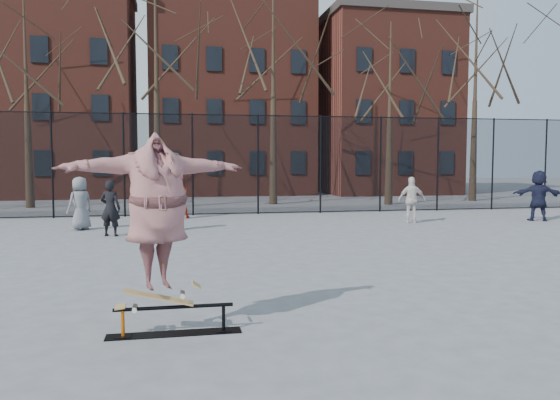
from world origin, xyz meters
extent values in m
plane|color=slate|center=(0.00, 0.00, 0.00)|extent=(100.00, 100.00, 0.00)
cube|color=black|center=(-2.15, -1.79, 0.01)|extent=(1.69, 0.26, 0.01)
cylinder|color=#D5590C|center=(-2.77, -1.79, 0.17)|extent=(0.04, 0.04, 0.35)
cylinder|color=black|center=(-1.52, -1.79, 0.17)|extent=(0.04, 0.04, 0.35)
cylinder|color=black|center=(-2.15, -1.79, 0.35)|extent=(1.49, 0.05, 0.05)
imported|color=#643990|center=(-2.33, -1.79, 1.46)|extent=(2.48, 1.36, 1.95)
imported|color=slate|center=(-2.52, 8.29, 0.84)|extent=(0.83, 0.56, 1.67)
imported|color=black|center=(-3.93, 7.55, 0.81)|extent=(0.67, 0.54, 1.62)
imported|color=#AC240F|center=(-1.95, 12.00, 0.80)|extent=(0.87, 0.72, 1.61)
imported|color=silver|center=(5.97, 8.93, 0.80)|extent=(1.01, 0.59, 1.61)
imported|color=#1A1C34|center=(10.73, 8.71, 0.91)|extent=(1.76, 1.21, 1.82)
imported|color=slate|center=(-5.02, 9.17, 0.84)|extent=(0.97, 0.93, 1.67)
cylinder|color=black|center=(-6.60, 13.00, 2.00)|extent=(0.07, 0.07, 4.00)
cylinder|color=black|center=(-4.00, 13.00, 2.00)|extent=(0.07, 0.07, 4.00)
cylinder|color=black|center=(-1.40, 13.00, 2.00)|extent=(0.07, 0.07, 4.00)
cylinder|color=black|center=(1.20, 13.00, 2.00)|extent=(0.07, 0.07, 4.00)
cylinder|color=black|center=(3.80, 13.00, 2.00)|extent=(0.07, 0.07, 4.00)
cylinder|color=black|center=(6.40, 13.00, 2.00)|extent=(0.07, 0.07, 4.00)
cylinder|color=black|center=(9.00, 13.00, 2.00)|extent=(0.07, 0.07, 4.00)
cylinder|color=black|center=(11.60, 13.00, 2.00)|extent=(0.07, 0.07, 4.00)
cylinder|color=black|center=(14.20, 13.00, 2.00)|extent=(0.07, 0.07, 4.00)
cube|color=black|center=(0.00, 13.00, 2.00)|extent=(34.00, 0.01, 4.00)
cylinder|color=black|center=(0.00, 13.00, 3.96)|extent=(34.00, 0.04, 0.04)
cone|color=black|center=(-8.50, 17.80, 2.31)|extent=(0.40, 0.40, 4.62)
cone|color=black|center=(-3.00, 16.50, 2.31)|extent=(0.40, 0.40, 4.62)
cone|color=black|center=(2.50, 17.80, 2.31)|extent=(0.40, 0.40, 4.62)
cone|color=black|center=(8.00, 16.50, 2.31)|extent=(0.40, 0.40, 4.62)
cone|color=black|center=(13.50, 17.80, 2.31)|extent=(0.40, 0.40, 4.62)
cube|color=#5C281E|center=(-9.00, 26.00, 6.00)|extent=(9.00, 7.00, 12.00)
cube|color=#5C281E|center=(1.50, 26.00, 6.50)|extent=(10.00, 7.00, 13.00)
cube|color=#5C281E|center=(11.50, 26.00, 5.50)|extent=(8.00, 7.00, 11.00)
camera|label=1|loc=(-2.12, -8.69, 2.22)|focal=35.00mm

